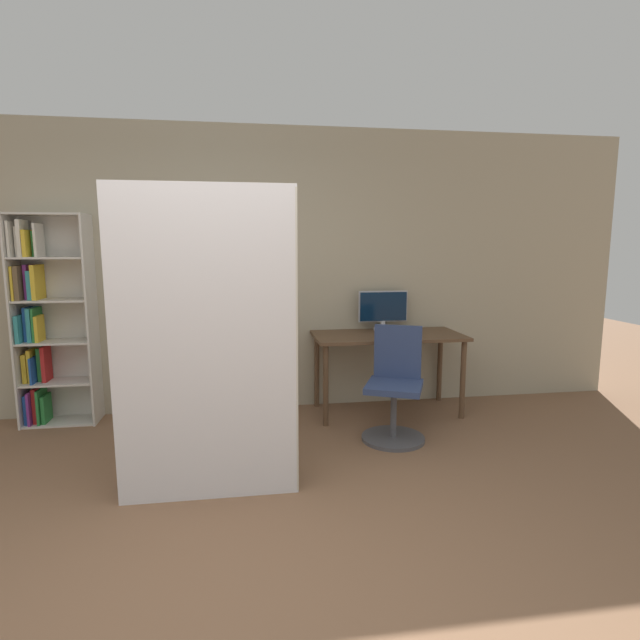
% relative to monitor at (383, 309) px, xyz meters
% --- Properties ---
extents(ground_plane, '(16.00, 16.00, 0.00)m').
position_rel_monitor_xyz_m(ground_plane, '(-1.49, -2.62, -0.98)').
color(ground_plane, brown).
extents(wall_back, '(8.00, 0.06, 2.70)m').
position_rel_monitor_xyz_m(wall_back, '(-1.49, 0.14, 0.37)').
color(wall_back, tan).
rests_on(wall_back, ground).
extents(desk, '(1.40, 0.67, 0.76)m').
position_rel_monitor_xyz_m(desk, '(-0.01, -0.22, -0.31)').
color(desk, brown).
rests_on(desk, ground).
extents(monitor, '(0.49, 0.19, 0.39)m').
position_rel_monitor_xyz_m(monitor, '(0.00, 0.00, 0.00)').
color(monitor, '#B7B7BC').
rests_on(monitor, desk).
extents(office_chair, '(0.58, 0.58, 0.93)m').
position_rel_monitor_xyz_m(office_chair, '(-0.13, -0.86, -0.60)').
color(office_chair, '#4C4C51').
rests_on(office_chair, ground).
extents(bookshelf, '(0.64, 0.33, 1.87)m').
position_rel_monitor_xyz_m(bookshelf, '(-3.08, -0.02, -0.05)').
color(bookshelf, beige).
rests_on(bookshelf, ground).
extents(mattress_near, '(1.12, 0.20, 1.96)m').
position_rel_monitor_xyz_m(mattress_near, '(-1.58, -1.61, 0.00)').
color(mattress_near, silver).
rests_on(mattress_near, ground).
extents(mattress_far, '(1.12, 0.18, 1.96)m').
position_rel_monitor_xyz_m(mattress_far, '(-1.58, -1.36, 0.00)').
color(mattress_far, silver).
rests_on(mattress_far, ground).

